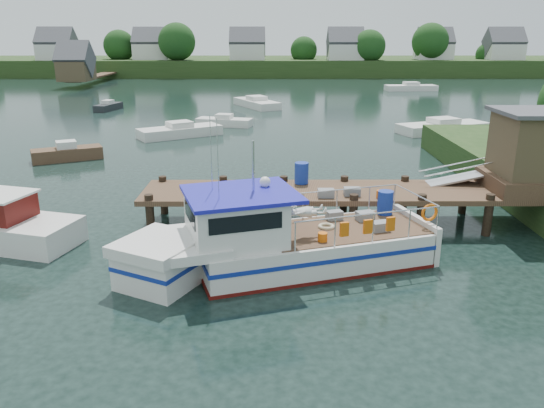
{
  "coord_description": "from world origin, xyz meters",
  "views": [
    {
      "loc": [
        -1.07,
        -19.78,
        7.17
      ],
      "look_at": [
        -1.0,
        -1.5,
        1.3
      ],
      "focal_mm": 35.0,
      "sensor_mm": 36.0,
      "label": 1
    }
  ],
  "objects_px": {
    "moored_b": "(224,122)",
    "dock": "(467,169)",
    "moored_far": "(411,87)",
    "lobster_boat": "(275,243)",
    "moored_c": "(443,127)",
    "moored_d": "(257,103)",
    "moored_a": "(180,131)",
    "moored_e": "(108,106)",
    "moored_rowboat": "(67,153)"
  },
  "relations": [
    {
      "from": "moored_d",
      "to": "moored_b",
      "type": "bearing_deg",
      "value": -98.51
    },
    {
      "from": "moored_a",
      "to": "moored_b",
      "type": "relative_size",
      "value": 1.32
    },
    {
      "from": "dock",
      "to": "moored_a",
      "type": "height_order",
      "value": "dock"
    },
    {
      "from": "moored_rowboat",
      "to": "moored_c",
      "type": "relative_size",
      "value": 0.55
    },
    {
      "from": "dock",
      "to": "lobster_boat",
      "type": "xyz_separation_m",
      "value": [
        -7.41,
        -4.27,
        -1.34
      ]
    },
    {
      "from": "lobster_boat",
      "to": "moored_far",
      "type": "distance_m",
      "value": 59.23
    },
    {
      "from": "dock",
      "to": "moored_b",
      "type": "relative_size",
      "value": 3.52
    },
    {
      "from": "moored_rowboat",
      "to": "moored_c",
      "type": "bearing_deg",
      "value": 23.76
    },
    {
      "from": "moored_a",
      "to": "dock",
      "type": "bearing_deg",
      "value": -64.18
    },
    {
      "from": "moored_rowboat",
      "to": "moored_c",
      "type": "distance_m",
      "value": 26.94
    },
    {
      "from": "moored_rowboat",
      "to": "moored_d",
      "type": "bearing_deg",
      "value": 69.75
    },
    {
      "from": "dock",
      "to": "moored_rowboat",
      "type": "height_order",
      "value": "dock"
    },
    {
      "from": "moored_far",
      "to": "moored_d",
      "type": "xyz_separation_m",
      "value": [
        -20.15,
        -16.65,
        0.0
      ]
    },
    {
      "from": "moored_b",
      "to": "moored_d",
      "type": "relative_size",
      "value": 0.67
    },
    {
      "from": "dock",
      "to": "moored_far",
      "type": "relative_size",
      "value": 2.42
    },
    {
      "from": "dock",
      "to": "moored_b",
      "type": "height_order",
      "value": "dock"
    },
    {
      "from": "lobster_boat",
      "to": "moored_e",
      "type": "height_order",
      "value": "lobster_boat"
    },
    {
      "from": "dock",
      "to": "moored_d",
      "type": "height_order",
      "value": "dock"
    },
    {
      "from": "moored_far",
      "to": "moored_b",
      "type": "bearing_deg",
      "value": -147.8
    },
    {
      "from": "dock",
      "to": "moored_b",
      "type": "bearing_deg",
      "value": 115.75
    },
    {
      "from": "moored_c",
      "to": "moored_e",
      "type": "relative_size",
      "value": 1.96
    },
    {
      "from": "moored_a",
      "to": "moored_b",
      "type": "height_order",
      "value": "moored_a"
    },
    {
      "from": "moored_c",
      "to": "moored_a",
      "type": "bearing_deg",
      "value": 174.31
    },
    {
      "from": "dock",
      "to": "moored_far",
      "type": "height_order",
      "value": "dock"
    },
    {
      "from": "moored_e",
      "to": "moored_c",
      "type": "bearing_deg",
      "value": -19.06
    },
    {
      "from": "dock",
      "to": "moored_rowboat",
      "type": "xyz_separation_m",
      "value": [
        -19.68,
        11.21,
        -1.82
      ]
    },
    {
      "from": "lobster_boat",
      "to": "moored_d",
      "type": "distance_m",
      "value": 39.61
    },
    {
      "from": "moored_far",
      "to": "moored_e",
      "type": "relative_size",
      "value": 1.8
    },
    {
      "from": "moored_b",
      "to": "moored_c",
      "type": "distance_m",
      "value": 17.21
    },
    {
      "from": "moored_far",
      "to": "lobster_boat",
      "type": "bearing_deg",
      "value": -127.82
    },
    {
      "from": "lobster_boat",
      "to": "moored_e",
      "type": "xyz_separation_m",
      "value": [
        -16.14,
        37.23,
        -0.53
      ]
    },
    {
      "from": "moored_rowboat",
      "to": "moored_c",
      "type": "height_order",
      "value": "moored_rowboat"
    },
    {
      "from": "moored_a",
      "to": "moored_d",
      "type": "xyz_separation_m",
      "value": [
        5.22,
        16.49,
        0.01
      ]
    },
    {
      "from": "dock",
      "to": "moored_far",
      "type": "xyz_separation_m",
      "value": [
        11.19,
        51.96,
        -1.82
      ]
    },
    {
      "from": "moored_b",
      "to": "moored_a",
      "type": "bearing_deg",
      "value": -142.81
    },
    {
      "from": "moored_far",
      "to": "moored_d",
      "type": "bearing_deg",
      "value": -159.94
    },
    {
      "from": "lobster_boat",
      "to": "moored_a",
      "type": "bearing_deg",
      "value": 88.98
    },
    {
      "from": "dock",
      "to": "moored_far",
      "type": "distance_m",
      "value": 53.18
    },
    {
      "from": "moored_far",
      "to": "moored_b",
      "type": "height_order",
      "value": "moored_far"
    },
    {
      "from": "moored_b",
      "to": "dock",
      "type": "bearing_deg",
      "value": -85.35
    },
    {
      "from": "moored_rowboat",
      "to": "moored_b",
      "type": "bearing_deg",
      "value": 59.4
    },
    {
      "from": "lobster_boat",
      "to": "moored_d",
      "type": "relative_size",
      "value": 1.46
    },
    {
      "from": "dock",
      "to": "moored_e",
      "type": "relative_size",
      "value": 4.35
    },
    {
      "from": "moored_rowboat",
      "to": "moored_a",
      "type": "height_order",
      "value": "moored_rowboat"
    },
    {
      "from": "moored_e",
      "to": "moored_rowboat",
      "type": "bearing_deg",
      "value": -75.74
    },
    {
      "from": "moored_d",
      "to": "moored_c",
      "type": "bearing_deg",
      "value": -42.82
    },
    {
      "from": "moored_c",
      "to": "moored_d",
      "type": "height_order",
      "value": "moored_d"
    },
    {
      "from": "moored_rowboat",
      "to": "moored_d",
      "type": "xyz_separation_m",
      "value": [
        10.72,
        24.09,
        -0.0
      ]
    },
    {
      "from": "moored_c",
      "to": "moored_d",
      "type": "bearing_deg",
      "value": 124.09
    },
    {
      "from": "moored_a",
      "to": "moored_b",
      "type": "distance_m",
      "value": 5.46
    }
  ]
}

